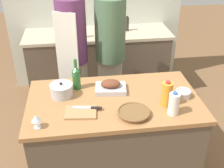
# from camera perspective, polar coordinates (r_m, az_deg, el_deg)

# --- Properties ---
(ground_plane) EXTENTS (12.00, 12.00, 0.00)m
(ground_plane) POSITION_cam_1_polar(r_m,az_deg,el_deg) (3.07, 0.34, -16.79)
(ground_plane) COLOR brown
(kitchen_island) EXTENTS (1.53, 0.86, 0.87)m
(kitchen_island) POSITION_cam_1_polar(r_m,az_deg,el_deg) (2.76, 0.37, -10.63)
(kitchen_island) COLOR brown
(kitchen_island) RESTS_ON ground_plane
(back_counter) EXTENTS (1.98, 0.60, 0.92)m
(back_counter) POSITION_cam_1_polar(r_m,az_deg,el_deg) (4.04, -2.72, 4.22)
(back_counter) COLOR brown
(back_counter) RESTS_ON ground_plane
(back_wall) EXTENTS (2.48, 0.10, 2.55)m
(back_wall) POSITION_cam_1_polar(r_m,az_deg,el_deg) (4.09, -3.49, 16.67)
(back_wall) COLOR silver
(back_wall) RESTS_ON ground_plane
(roasting_pan) EXTENTS (0.30, 0.23, 0.11)m
(roasting_pan) POSITION_cam_1_polar(r_m,az_deg,el_deg) (2.59, -0.28, -0.55)
(roasting_pan) COLOR #BCBCC1
(roasting_pan) RESTS_ON kitchen_island
(wicker_basket) EXTENTS (0.27, 0.27, 0.04)m
(wicker_basket) POSITION_cam_1_polar(r_m,az_deg,el_deg) (2.30, 4.46, -5.82)
(wicker_basket) COLOR brown
(wicker_basket) RESTS_ON kitchen_island
(cutting_board) EXTENTS (0.27, 0.21, 0.02)m
(cutting_board) POSITION_cam_1_polar(r_m,az_deg,el_deg) (2.33, -6.37, -5.71)
(cutting_board) COLOR #AD7F51
(cutting_board) RESTS_ON kitchen_island
(stock_pot) EXTENTS (0.21, 0.21, 0.14)m
(stock_pot) POSITION_cam_1_polar(r_m,az_deg,el_deg) (2.55, -10.22, -1.23)
(stock_pot) COLOR #B7B7BC
(stock_pot) RESTS_ON kitchen_island
(mixing_bowl) EXTENTS (0.14, 0.14, 0.07)m
(mixing_bowl) POSITION_cam_1_polar(r_m,az_deg,el_deg) (2.59, 14.30, -1.79)
(mixing_bowl) COLOR beige
(mixing_bowl) RESTS_ON kitchen_island
(juice_jug) EXTENTS (0.09, 0.09, 0.24)m
(juice_jug) POSITION_cam_1_polar(r_m,az_deg,el_deg) (2.40, 11.05, -2.04)
(juice_jug) COLOR orange
(juice_jug) RESTS_ON kitchen_island
(milk_jug) EXTENTS (0.09, 0.09, 0.21)m
(milk_jug) POSITION_cam_1_polar(r_m,az_deg,el_deg) (2.32, 12.46, -3.96)
(milk_jug) COLOR white
(milk_jug) RESTS_ON kitchen_island
(wine_bottle_green) EXTENTS (0.07, 0.07, 0.30)m
(wine_bottle_green) POSITION_cam_1_polar(r_m,az_deg,el_deg) (2.61, -7.27, 1.41)
(wine_bottle_green) COLOR #28662D
(wine_bottle_green) RESTS_ON kitchen_island
(wine_glass_left) EXTENTS (0.08, 0.08, 0.12)m
(wine_glass_left) POSITION_cam_1_polar(r_m,az_deg,el_deg) (2.20, -15.19, -6.79)
(wine_glass_left) COLOR silver
(wine_glass_left) RESTS_ON kitchen_island
(knife_chef) EXTENTS (0.25, 0.07, 0.01)m
(knife_chef) POSITION_cam_1_polar(r_m,az_deg,el_deg) (2.36, -4.80, -4.82)
(knife_chef) COLOR #B7B7BC
(knife_chef) RESTS_ON cutting_board
(condiment_bottle_tall) EXTENTS (0.05, 0.05, 0.17)m
(condiment_bottle_tall) POSITION_cam_1_polar(r_m,az_deg,el_deg) (3.69, -5.83, 10.56)
(condiment_bottle_tall) COLOR #B28E2D
(condiment_bottle_tall) RESTS_ON back_counter
(condiment_bottle_short) EXTENTS (0.05, 0.05, 0.21)m
(condiment_bottle_short) POSITION_cam_1_polar(r_m,az_deg,el_deg) (3.91, 3.06, 12.10)
(condiment_bottle_short) COLOR #332D28
(condiment_bottle_short) RESTS_ON back_counter
(person_cook_aproned) EXTENTS (0.34, 0.36, 1.77)m
(person_cook_aproned) POSITION_cam_1_polar(r_m,az_deg,el_deg) (3.18, -7.95, 6.90)
(person_cook_aproned) COLOR beige
(person_cook_aproned) RESTS_ON ground_plane
(person_cook_guest) EXTENTS (0.34, 0.34, 1.76)m
(person_cook_guest) POSITION_cam_1_polar(r_m,az_deg,el_deg) (3.23, -0.37, 7.24)
(person_cook_guest) COLOR beige
(person_cook_guest) RESTS_ON ground_plane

